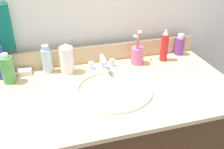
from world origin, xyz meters
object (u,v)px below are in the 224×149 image
(bottle_cream_purple, at_px, (180,45))
(bottle_gel_clear, at_px, (47,60))
(bottle_lotion_white, at_px, (67,59))
(bottle_toner_green, at_px, (7,69))
(bottle_spray_red, at_px, (164,46))
(cup_pink, at_px, (137,55))
(faucet, at_px, (102,65))
(soap_bar, at_px, (25,72))

(bottle_cream_purple, bearing_deg, bottle_gel_clear, -179.18)
(bottle_lotion_white, distance_m, bottle_toner_green, 0.27)
(bottle_gel_clear, xyz_separation_m, bottle_toner_green, (-0.18, -0.06, 0.00))
(bottle_spray_red, height_order, bottle_cream_purple, bottle_spray_red)
(bottle_cream_purple, distance_m, cup_pink, 0.28)
(faucet, xyz_separation_m, bottle_spray_red, (0.35, 0.02, 0.05))
(cup_pink, bearing_deg, bottle_gel_clear, 175.77)
(faucet, relative_size, cup_pink, 0.91)
(bottle_spray_red, bearing_deg, soap_bar, 176.76)
(bottle_lotion_white, height_order, cup_pink, cup_pink)
(bottle_toner_green, bearing_deg, bottle_cream_purple, 4.14)
(faucet, xyz_separation_m, soap_bar, (-0.37, 0.06, -0.02))
(bottle_gel_clear, relative_size, soap_bar, 2.20)
(bottle_gel_clear, bearing_deg, faucet, -12.17)
(bottle_toner_green, bearing_deg, bottle_spray_red, 1.32)
(bottle_toner_green, xyz_separation_m, bottle_cream_purple, (0.91, 0.07, -0.01))
(faucet, xyz_separation_m, bottle_toner_green, (-0.44, 0.00, 0.04))
(bottle_spray_red, relative_size, bottle_toner_green, 1.24)
(bottle_lotion_white, bearing_deg, soap_bar, 169.53)
(faucet, height_order, bottle_cream_purple, bottle_cream_purple)
(bottle_toner_green, bearing_deg, bottle_gel_clear, 17.33)
(bottle_gel_clear, bearing_deg, bottle_cream_purple, 0.82)
(bottle_lotion_white, bearing_deg, cup_pink, 0.03)
(faucet, distance_m, bottle_lotion_white, 0.18)
(soap_bar, bearing_deg, bottle_lotion_white, -10.47)
(bottle_toner_green, relative_size, soap_bar, 2.25)
(bottle_gel_clear, xyz_separation_m, bottle_cream_purple, (0.73, 0.01, -0.01))
(bottle_toner_green, bearing_deg, soap_bar, 42.10)
(bottle_lotion_white, bearing_deg, bottle_gel_clear, 159.88)
(bottle_gel_clear, height_order, soap_bar, bottle_gel_clear)
(bottle_lotion_white, height_order, bottle_toner_green, bottle_lotion_white)
(bottle_cream_purple, xyz_separation_m, cup_pink, (-0.27, -0.04, -0.00))
(bottle_spray_red, height_order, bottle_lotion_white, bottle_spray_red)
(faucet, xyz_separation_m, bottle_gel_clear, (-0.26, 0.06, 0.04))
(bottle_gel_clear, relative_size, bottle_cream_purple, 1.16)
(faucet, relative_size, bottle_cream_purple, 1.33)
(bottle_spray_red, xyz_separation_m, bottle_lotion_white, (-0.52, 0.00, -0.01))
(cup_pink, bearing_deg, bottle_cream_purple, 9.29)
(faucet, relative_size, bottle_spray_red, 0.90)
(bottle_cream_purple, bearing_deg, bottle_toner_green, -175.86)
(faucet, bearing_deg, bottle_lotion_white, 172.45)
(bottle_lotion_white, xyz_separation_m, bottle_toner_green, (-0.27, -0.02, -0.01))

